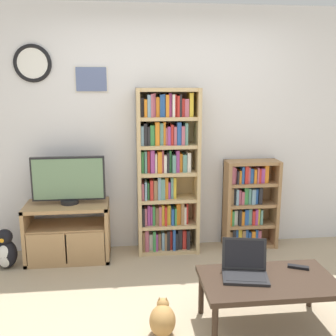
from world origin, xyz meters
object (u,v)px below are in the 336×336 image
bookshelf_tall (166,172)px  coffee_table (268,284)px  cat (163,320)px  television (68,180)px  bookshelf_short (248,204)px  tv_stand (68,232)px  remote_near_laptop (298,267)px  laptop (245,267)px  penguin_figurine (5,251)px

bookshelf_tall → coffee_table: (0.61, -1.48, -0.53)m
coffee_table → cat: bearing=-180.0°
television → bookshelf_short: bearing=3.2°
television → tv_stand: bearing=-135.3°
bookshelf_short → remote_near_laptop: 1.36m
tv_stand → laptop: (1.48, -1.28, 0.16)m
tv_stand → cat: tv_stand is taller
tv_stand → remote_near_laptop: bearing=-32.3°
coffee_table → bookshelf_tall: bearing=112.3°
bookshelf_short → coffee_table: (-0.31, -1.50, -0.14)m
coffee_table → remote_near_laptop: (0.29, 0.14, 0.05)m
cat → television: bearing=129.3°
bookshelf_tall → coffee_table: size_ratio=1.77×
tv_stand → penguin_figurine: bearing=-165.9°
bookshelf_short → penguin_figurine: bearing=-173.6°
bookshelf_tall → laptop: (0.45, -1.40, -0.42)m
tv_stand → television: (0.03, 0.03, 0.54)m
television → bookshelf_tall: bearing=4.8°
laptop → remote_near_laptop: 0.46m
cat → penguin_figurine: (-1.45, 1.22, 0.07)m
television → bookshelf_short: 1.96m
tv_stand → bookshelf_tall: size_ratio=0.48×
tv_stand → television: television is taller
penguin_figurine → remote_near_laptop: bearing=-23.0°
tv_stand → bookshelf_short: (1.95, 0.13, 0.19)m
coffee_table → penguin_figurine: bearing=151.4°
tv_stand → laptop: laptop is taller
coffee_table → television: bearing=139.1°
remote_near_laptop → penguin_figurine: bearing=-88.6°
remote_near_laptop → bookshelf_tall: bearing=-121.6°
coffee_table → penguin_figurine: penguin_figurine is taller
tv_stand → bookshelf_tall: 1.19m
tv_stand → cat: (0.85, -1.37, -0.18)m
bookshelf_tall → penguin_figurine: (-1.63, -0.26, -0.70)m
tv_stand → cat: 1.62m
tv_stand → bookshelf_tall: bearing=6.2°
remote_near_laptop → cat: 1.13m
tv_stand → television: bearing=44.7°
bookshelf_short → remote_near_laptop: bearing=-90.8°
coffee_table → tv_stand: bearing=140.2°
remote_near_laptop → penguin_figurine: 2.76m
bookshelf_short → coffee_table: bearing=-101.7°
television → remote_near_laptop: (1.90, -1.25, -0.44)m
tv_stand → penguin_figurine: size_ratio=2.09×
television → remote_near_laptop: size_ratio=4.48×
tv_stand → bookshelf_tall: (1.03, 0.11, 0.58)m
cat → penguin_figurine: 1.89m
bookshelf_short → penguin_figurine: bookshelf_short is taller
bookshelf_tall → laptop: size_ratio=4.61×
television → laptop: bearing=-42.1°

